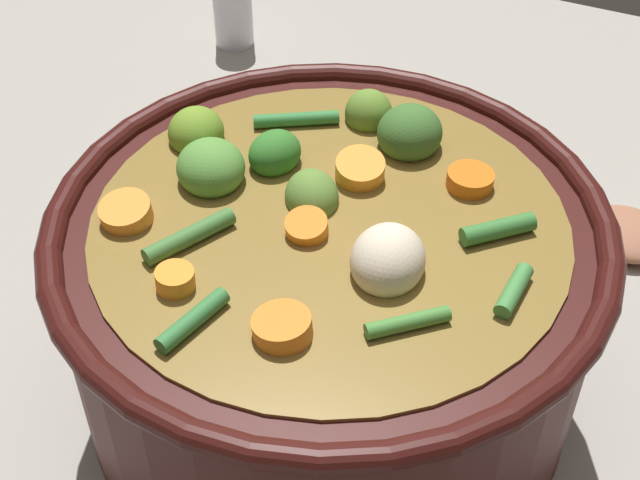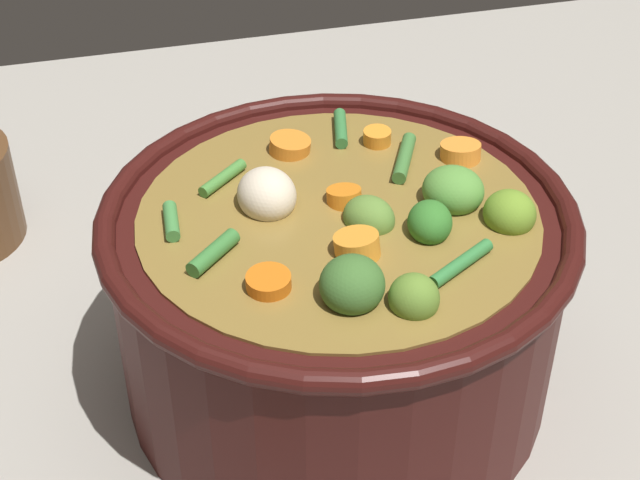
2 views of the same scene
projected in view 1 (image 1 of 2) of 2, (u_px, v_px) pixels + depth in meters
ground_plane at (328, 392)px, 0.57m from camera, size 1.10×1.10×0.00m
cooking_pot at (328, 307)px, 0.52m from camera, size 0.30×0.30×0.17m
salt_shaker at (233, 5)px, 0.85m from camera, size 0.04×0.04×0.08m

